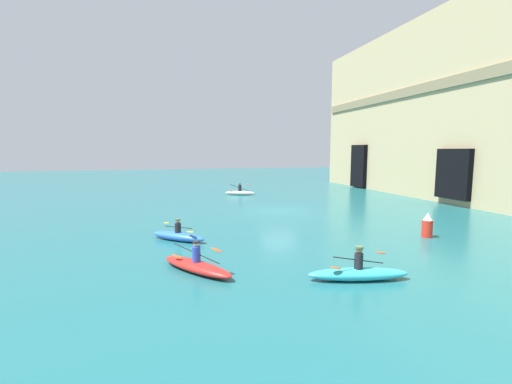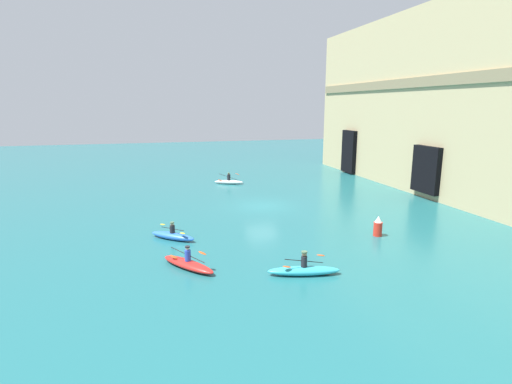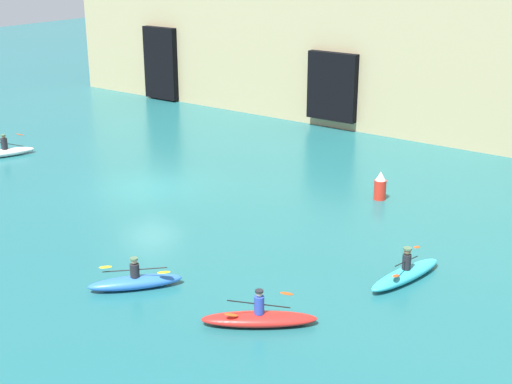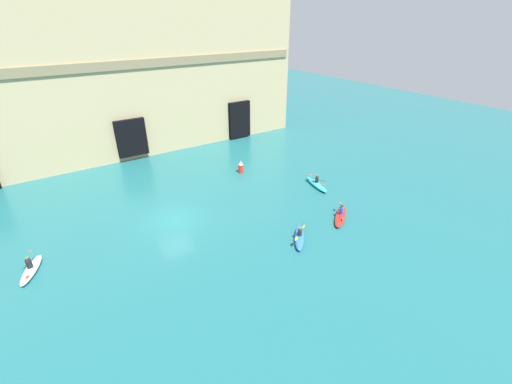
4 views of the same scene
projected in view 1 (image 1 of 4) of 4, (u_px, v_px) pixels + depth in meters
ground_plane at (279, 211)px, 25.21m from camera, size 120.00×120.00×0.00m
cliff_bluff at (497, 104)px, 27.93m from camera, size 43.16×8.07×16.49m
kayak_cyan at (358, 273)px, 11.75m from camera, size 1.45×3.57×1.19m
kayak_blue at (178, 236)px, 16.91m from camera, size 2.51×2.79×1.10m
kayak_white at (240, 192)px, 34.32m from camera, size 1.82×3.04×1.19m
kayak_red at (197, 266)px, 12.56m from camera, size 3.25×2.71×1.16m
marker_buoy at (427, 226)px, 17.55m from camera, size 0.53×0.53×1.28m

